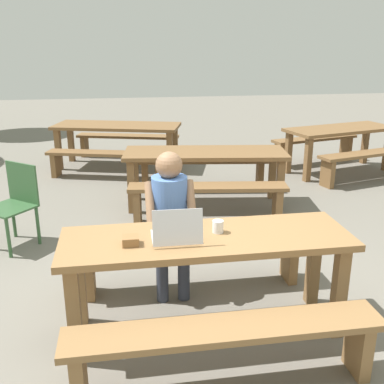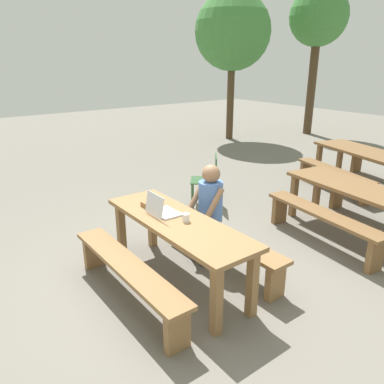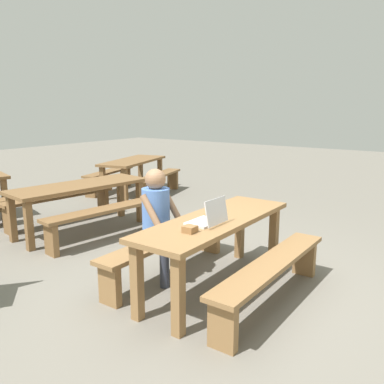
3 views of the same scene
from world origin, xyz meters
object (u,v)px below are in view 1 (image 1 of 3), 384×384
(picnic_table_rear, at_px, (340,135))
(plastic_chair, at_px, (14,203))
(person_seated, at_px, (170,213))
(coffee_mug, at_px, (218,226))
(picnic_table_front, at_px, (207,251))
(laptop, at_px, (176,233))
(small_pouch, at_px, (130,241))
(picnic_table_mid, at_px, (117,131))
(picnic_table_distant, at_px, (205,159))

(picnic_table_rear, bearing_deg, plastic_chair, -169.75)
(person_seated, bearing_deg, coffee_mug, -62.30)
(picnic_table_front, xyz_separation_m, laptop, (-0.22, -0.06, 0.19))
(small_pouch, relative_size, coffee_mug, 1.24)
(coffee_mug, relative_size, picnic_table_mid, 0.04)
(picnic_table_front, height_order, person_seated, person_seated)
(plastic_chair, bearing_deg, person_seated, -0.44)
(coffee_mug, bearing_deg, small_pouch, -169.75)
(plastic_chair, distance_m, picnic_table_mid, 3.25)
(picnic_table_front, xyz_separation_m, coffee_mug, (0.09, 0.05, 0.17))
(laptop, relative_size, picnic_table_mid, 0.15)
(laptop, relative_size, picnic_table_distant, 0.16)
(picnic_table_front, relative_size, laptop, 6.05)
(person_seated, xyz_separation_m, plastic_chair, (-1.51, 1.24, -0.26))
(laptop, xyz_separation_m, picnic_table_distant, (0.73, 2.79, -0.21))
(laptop, height_order, small_pouch, laptop)
(coffee_mug, relative_size, person_seated, 0.07)
(small_pouch, height_order, plastic_chair, plastic_chair)
(person_seated, distance_m, picnic_table_rear, 4.66)
(laptop, height_order, plastic_chair, laptop)
(laptop, relative_size, person_seated, 0.28)
(picnic_table_front, bearing_deg, picnic_table_rear, 53.29)
(picnic_table_rear, bearing_deg, picnic_table_mid, 151.63)
(person_seated, bearing_deg, picnic_table_distant, 71.94)
(coffee_mug, distance_m, plastic_chair, 2.55)
(picnic_table_front, bearing_deg, coffee_mug, 28.83)
(laptop, xyz_separation_m, coffee_mug, (0.32, 0.11, -0.02))
(picnic_table_rear, distance_m, picnic_table_distant, 2.79)
(picnic_table_front, bearing_deg, laptop, -164.79)
(picnic_table_distant, bearing_deg, laptop, -96.93)
(coffee_mug, relative_size, plastic_chair, 0.10)
(picnic_table_distant, bearing_deg, person_seated, -100.39)
(picnic_table_front, height_order, plastic_chair, plastic_chair)
(person_seated, bearing_deg, picnic_table_front, -71.81)
(laptop, height_order, person_seated, person_seated)
(coffee_mug, bearing_deg, laptop, -160.62)
(laptop, height_order, picnic_table_distant, laptop)
(laptop, xyz_separation_m, small_pouch, (-0.32, -0.00, -0.03))
(picnic_table_front, height_order, picnic_table_distant, picnic_table_front)
(laptop, relative_size, coffee_mug, 3.80)
(coffee_mug, relative_size, picnic_table_distant, 0.04)
(picnic_table_front, distance_m, coffee_mug, 0.20)
(picnic_table_distant, bearing_deg, picnic_table_front, -92.76)
(picnic_table_mid, bearing_deg, plastic_chair, -93.87)
(small_pouch, xyz_separation_m, picnic_table_distant, (1.04, 2.80, -0.17))
(picnic_table_front, relative_size, small_pouch, 18.57)
(laptop, relative_size, picnic_table_rear, 0.18)
(small_pouch, bearing_deg, plastic_chair, 121.49)
(person_seated, bearing_deg, laptop, -92.63)
(picnic_table_rear, bearing_deg, picnic_table_distant, -167.51)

